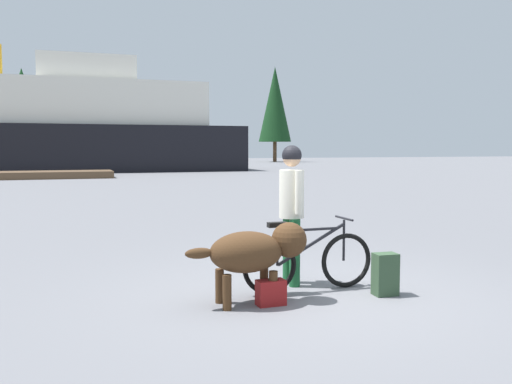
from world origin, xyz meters
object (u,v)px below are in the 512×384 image
Objects in this scene: person_cyclist at (292,200)px; ferry_boat at (49,128)px; dog at (255,251)px; handbag_pannier at (271,293)px; backpack at (385,274)px; bicycle at (308,261)px.

ferry_boat is (-3.61, 36.70, 2.07)m from person_cyclist.
handbag_pannier is (0.14, -0.13, -0.46)m from dog.
backpack is at bearing -83.21° from ferry_boat.
ferry_boat is (-2.88, 37.38, 2.56)m from dog.
handbag_pannier is at bearing -42.11° from dog.
person_cyclist reaches higher than dog.
person_cyclist is (-0.07, 0.37, 0.72)m from bicycle.
person_cyclist is 3.55× the size of backpack.
dog reaches higher than handbag_pannier.
dog is 0.05× the size of ferry_boat.
bicycle is 0.88m from dog.
dog is 1.64m from backpack.
ferry_boat reaches higher than backpack.
person_cyclist is at bearing 100.07° from bicycle.
backpack is 0.02× the size of ferry_boat.
bicycle is 0.82m from person_cyclist.
ferry_boat reaches higher than dog.
dog is at bearing 137.89° from handbag_pannier.
person_cyclist reaches higher than backpack.
backpack is 37.94m from ferry_boat.
bicycle is at bearing -84.34° from ferry_boat.
handbag_pannier is (-0.65, -0.44, -0.23)m from bicycle.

